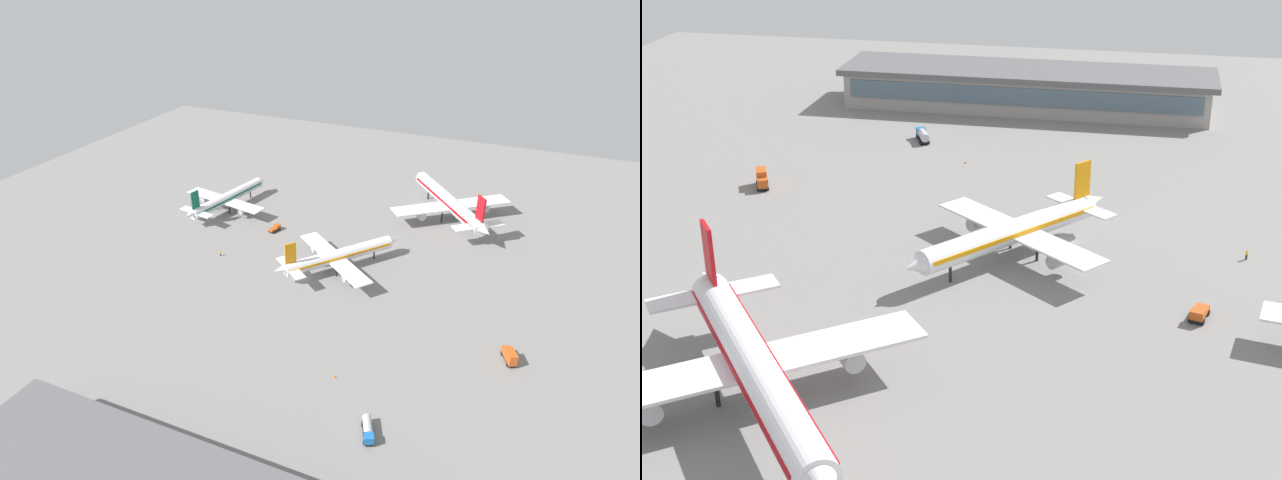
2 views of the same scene
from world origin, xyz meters
The scene contains 9 objects.
ground centered at (0.00, 0.00, 0.00)m, with size 288.00×288.00×0.00m, color gray.
airplane_at_gate centered at (-44.25, 31.60, 4.55)m, with size 33.22×40.91×12.52m.
airplane_taxiing centered at (7.68, 8.86, 4.64)m, with size 30.41×35.13×12.78m.
airplane_distant centered at (30.69, 56.51, 5.93)m, with size 38.67×44.90×16.30m.
pushback_tractor centered at (-20.76, 23.45, 0.97)m, with size 3.16×4.75×1.90m.
fuel_truck centered at (35.96, -46.71, 1.39)m, with size 4.26×6.53×2.50m.
catering_truck centered at (59.19, -13.36, 1.70)m, with size 4.09×5.88×3.30m.
ground_crew_worker centered at (-28.69, 1.83, 0.85)m, with size 0.53×0.53×1.67m.
safety_cone_near_gate centered at (23.91, -34.19, 0.30)m, with size 0.44×0.44×0.60m, color #EA590C.
Camera 1 is at (57.33, -120.76, 86.00)m, focal length 30.72 mm.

